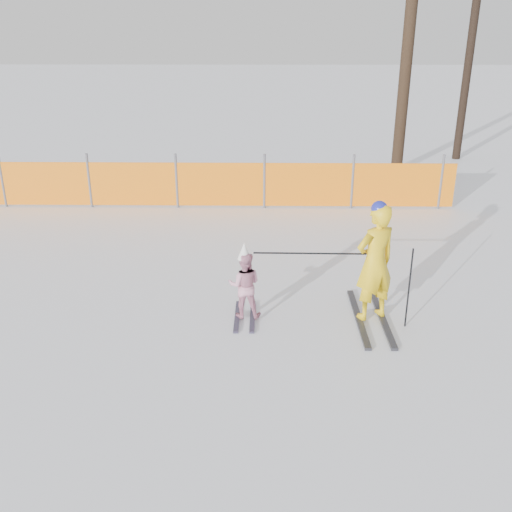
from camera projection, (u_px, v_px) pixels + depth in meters
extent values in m
plane|color=white|center=(255.00, 339.00, 7.63)|extent=(120.00, 120.00, 0.00)
cube|color=black|center=(358.00, 318.00, 8.15)|extent=(0.09, 1.74, 0.04)
cube|color=black|center=(382.00, 318.00, 8.14)|extent=(0.09, 1.74, 0.04)
imported|color=yellow|center=(375.00, 263.00, 7.83)|extent=(0.73, 0.64, 1.67)
sphere|color=#1C239C|center=(379.00, 209.00, 7.54)|extent=(0.22, 0.22, 0.22)
cube|color=black|center=(237.00, 316.00, 8.19)|extent=(0.09, 0.93, 0.03)
cube|color=black|center=(252.00, 317.00, 8.19)|extent=(0.09, 0.93, 0.03)
imported|color=pink|center=(245.00, 285.00, 8.01)|extent=(0.48, 0.38, 0.97)
cone|color=white|center=(244.00, 251.00, 7.81)|extent=(0.19, 0.19, 0.24)
cylinder|color=black|center=(409.00, 288.00, 7.74)|extent=(0.02, 0.02, 1.16)
cylinder|color=black|center=(310.00, 253.00, 7.80)|extent=(1.55, 0.04, 0.02)
cylinder|color=#595960|center=(2.00, 180.00, 13.03)|extent=(0.06, 0.06, 1.25)
cylinder|color=#595960|center=(89.00, 181.00, 13.00)|extent=(0.06, 0.06, 1.25)
cylinder|color=#595960|center=(177.00, 181.00, 12.97)|extent=(0.06, 0.06, 1.25)
cylinder|color=#595960|center=(264.00, 181.00, 12.94)|extent=(0.06, 0.06, 1.25)
cylinder|color=#595960|center=(352.00, 182.00, 12.91)|extent=(0.06, 0.06, 1.25)
cylinder|color=#595960|center=(441.00, 182.00, 12.88)|extent=(0.06, 0.06, 1.25)
cube|color=orange|center=(140.00, 184.00, 13.01)|extent=(14.32, 0.03, 1.00)
cylinder|color=black|center=(406.00, 67.00, 15.50)|extent=(0.32, 0.32, 5.73)
cylinder|color=black|center=(467.00, 75.00, 17.15)|extent=(0.24, 0.24, 5.09)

